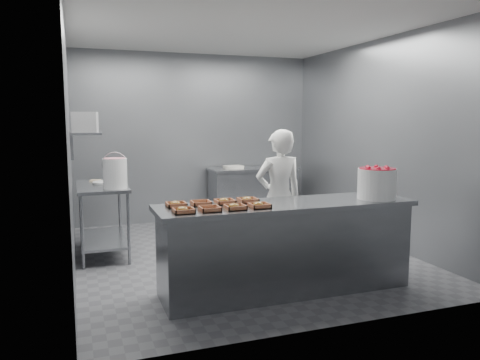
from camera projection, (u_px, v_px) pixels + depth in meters
name	position (u px, v px, depth m)	size (l,w,h in m)	color
floor	(241.00, 254.00, 5.99)	(4.50, 4.50, 0.00)	#4C4C51
ceiling	(241.00, 29.00, 5.63)	(4.50, 4.50, 0.00)	white
wall_back	(196.00, 138.00, 7.91)	(4.00, 0.04, 2.80)	slate
wall_left	(70.00, 148.00, 5.15)	(0.04, 4.50, 2.80)	slate
wall_right	(376.00, 142.00, 6.48)	(0.04, 4.50, 2.80)	slate
service_counter	(286.00, 247.00, 4.67)	(2.60, 0.70, 0.90)	slate
prep_table	(102.00, 209.00, 5.93)	(0.60, 1.20, 0.90)	slate
back_counter	(253.00, 194.00, 8.01)	(1.50, 0.60, 0.90)	slate
wall_shelf	(85.00, 133.00, 5.75)	(0.35, 0.90, 0.03)	slate
tray_0	(183.00, 210.00, 4.11)	(0.19, 0.18, 0.06)	tan
tray_1	(210.00, 209.00, 4.19)	(0.19, 0.18, 0.04)	tan
tray_2	(235.00, 207.00, 4.27)	(0.19, 0.18, 0.06)	tan
tray_3	(259.00, 205.00, 4.35)	(0.19, 0.18, 0.06)	tan
tray_4	(176.00, 204.00, 4.40)	(0.19, 0.18, 0.06)	tan
tray_5	(201.00, 203.00, 4.48)	(0.19, 0.18, 0.04)	tan
tray_6	(225.00, 201.00, 4.56)	(0.19, 0.18, 0.06)	tan
tray_7	(248.00, 200.00, 4.64)	(0.19, 0.18, 0.06)	tan
worker	(279.00, 197.00, 5.55)	(0.58, 0.38, 1.60)	white
strawberry_tub	(377.00, 182.00, 4.81)	(0.39, 0.39, 0.32)	silver
glaze_bucket	(115.00, 173.00, 5.55)	(0.30, 0.28, 0.44)	silver
bucket_lid	(106.00, 182.00, 5.99)	(0.34, 0.34, 0.03)	silver
rag	(95.00, 181.00, 6.20)	(0.13, 0.11, 0.02)	#CCB28C
appliance	(85.00, 122.00, 5.48)	(0.28, 0.32, 0.24)	gray
paper_stack	(233.00, 167.00, 7.83)	(0.30, 0.22, 0.05)	silver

